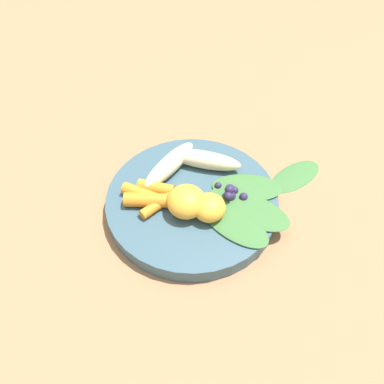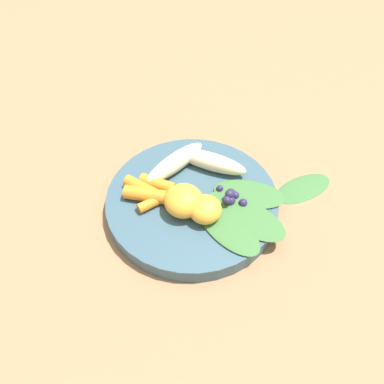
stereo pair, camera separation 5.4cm
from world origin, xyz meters
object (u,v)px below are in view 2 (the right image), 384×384
Objects in this scene: bowl at (192,202)px; kale_leaf_stray at (303,188)px; orange_segment_near at (205,209)px; banana_peeled_left at (175,162)px; banana_peeled_right at (211,162)px.

kale_leaf_stray is at bearing 87.01° from bowl.
orange_segment_near is at bearing 176.59° from kale_leaf_stray.
orange_segment_near reaches higher than banana_peeled_left.
banana_peeled_left is at bearing 24.52° from banana_peeled_right.
bowl is 2.21× the size of banana_peeled_right.
orange_segment_near reaches higher than banana_peeled_right.
orange_segment_near is 0.17m from kale_leaf_stray.
banana_peeled_right is at bearing 142.82° from kale_leaf_stray.
orange_segment_near is (0.10, 0.02, 0.00)m from banana_peeled_left.
bowl is 0.05m from orange_segment_near.
orange_segment_near is 0.45× the size of kale_leaf_stray.
banana_peeled_left is at bearing 145.52° from kale_leaf_stray.
orange_segment_near reaches higher than bowl.
banana_peeled_right reaches higher than kale_leaf_stray.
bowl is 2.45× the size of kale_leaf_stray.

